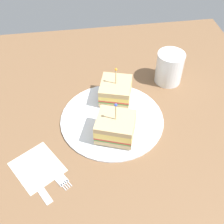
{
  "coord_description": "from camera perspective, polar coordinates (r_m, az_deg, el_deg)",
  "views": [
    {
      "loc": [
        7.3,
        49.08,
        55.23
      ],
      "look_at": [
        0.0,
        0.0,
        2.95
      ],
      "focal_mm": 45.73,
      "sensor_mm": 36.0,
      "label": 1
    }
  ],
  "objects": [
    {
      "name": "drink_glass",
      "position": [
        0.85,
        11.36,
        8.49
      ],
      "size": [
        7.77,
        7.77,
        9.34
      ],
      "color": "silver",
      "rests_on": "ground_plane"
    },
    {
      "name": "fork",
      "position": [
        0.66,
        -11.24,
        -11.86
      ],
      "size": [
        8.33,
        11.58,
        0.35
      ],
      "color": "silver",
      "rests_on": "ground_plane"
    },
    {
      "name": "ground_plane",
      "position": [
        0.75,
        0.0,
        -2.08
      ],
      "size": [
        92.95,
        92.95,
        2.0
      ],
      "primitive_type": "cube",
      "color": "brown"
    },
    {
      "name": "sandwich_half_back",
      "position": [
        0.77,
        0.74,
        4.34
      ],
      "size": [
        10.16,
        10.61,
        9.98
      ],
      "color": "tan",
      "rests_on": "plate"
    },
    {
      "name": "napkin",
      "position": [
        0.68,
        -14.72,
        -10.57
      ],
      "size": [
        13.67,
        13.99,
        0.15
      ],
      "primitive_type": "cube",
      "rotation": [
        0.0,
        0.0,
        8.42
      ],
      "color": "beige",
      "rests_on": "ground_plane"
    },
    {
      "name": "sandwich_half_front",
      "position": [
        0.68,
        0.47,
        -3.03
      ],
      "size": [
        11.04,
        10.49,
        10.53
      ],
      "color": "tan",
      "rests_on": "plate"
    },
    {
      "name": "plate",
      "position": [
        0.74,
        0.0,
        -1.32
      ],
      "size": [
        26.65,
        26.65,
        0.95
      ],
      "primitive_type": "cylinder",
      "color": "white",
      "rests_on": "ground_plane"
    },
    {
      "name": "knife",
      "position": [
        0.65,
        -14.87,
        -13.59
      ],
      "size": [
        7.6,
        12.07,
        0.35
      ],
      "color": "silver",
      "rests_on": "ground_plane"
    }
  ]
}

